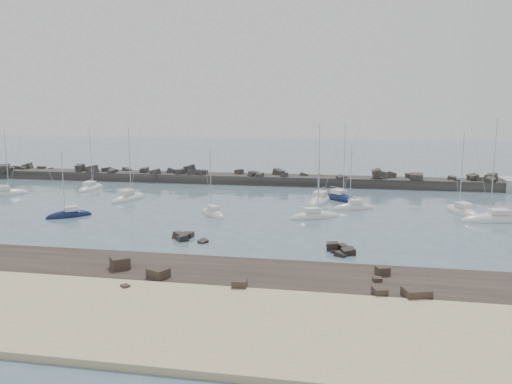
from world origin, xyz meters
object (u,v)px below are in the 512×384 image
at_px(sailboat_9, 462,212).
at_px(sailboat_6, 314,217).
at_px(sailboat_5, 319,202).
at_px(sailboat_2, 69,216).
at_px(sailboat_1, 91,189).
at_px(sailboat_4, 213,214).
at_px(sailboat_10, 495,220).
at_px(sailboat_8, 353,208).
at_px(sailboat_3, 129,199).
at_px(sailboat_0, 5,195).
at_px(sailboat_7, 340,199).

bearing_deg(sailboat_9, sailboat_6, -160.68).
bearing_deg(sailboat_5, sailboat_2, -152.82).
bearing_deg(sailboat_1, sailboat_6, -21.95).
relative_size(sailboat_4, sailboat_10, 0.71).
xyz_separation_m(sailboat_1, sailboat_4, (29.89, -18.70, -0.00)).
bearing_deg(sailboat_10, sailboat_9, 124.52).
height_order(sailboat_6, sailboat_8, sailboat_6).
bearing_deg(sailboat_2, sailboat_3, 80.18).
relative_size(sailboat_2, sailboat_6, 0.87).
distance_m(sailboat_3, sailboat_4, 20.12).
bearing_deg(sailboat_1, sailboat_3, -37.11).
relative_size(sailboat_5, sailboat_6, 1.20).
xyz_separation_m(sailboat_0, sailboat_6, (56.81, -8.94, -0.01)).
distance_m(sailboat_0, sailboat_8, 62.39).
bearing_deg(sailboat_6, sailboat_2, -170.76).
bearing_deg(sailboat_1, sailboat_4, -32.02).
bearing_deg(sailboat_4, sailboat_5, 40.86).
xyz_separation_m(sailboat_1, sailboat_8, (50.47, -10.50, 0.00)).
relative_size(sailboat_4, sailboat_9, 0.82).
xyz_separation_m(sailboat_4, sailboat_7, (18.43, 16.21, 0.01)).
bearing_deg(sailboat_8, sailboat_6, -126.27).
relative_size(sailboat_6, sailboat_10, 0.78).
bearing_deg(sailboat_4, sailboat_10, 4.56).
bearing_deg(sailboat_9, sailboat_4, -167.39).
distance_m(sailboat_1, sailboat_4, 35.26).
height_order(sailboat_7, sailboat_10, sailboat_10).
bearing_deg(sailboat_2, sailboat_10, 7.86).
bearing_deg(sailboat_7, sailboat_1, 177.05).
xyz_separation_m(sailboat_0, sailboat_4, (41.81, -9.54, -0.01)).
bearing_deg(sailboat_9, sailboat_2, -166.82).
xyz_separation_m(sailboat_3, sailboat_10, (57.87, -6.30, -0.02)).
relative_size(sailboat_2, sailboat_4, 0.95).
bearing_deg(sailboat_3, sailboat_8, -1.95).
height_order(sailboat_7, sailboat_8, sailboat_7).
relative_size(sailboat_4, sailboat_8, 0.99).
bearing_deg(sailboat_0, sailboat_10, -4.42).
relative_size(sailboat_8, sailboat_10, 0.71).
relative_size(sailboat_7, sailboat_10, 0.92).
bearing_deg(sailboat_5, sailboat_9, -12.40).
bearing_deg(sailboat_5, sailboat_10, -21.24).
bearing_deg(sailboat_4, sailboat_1, 147.98).
bearing_deg(sailboat_5, sailboat_8, -40.60).
height_order(sailboat_6, sailboat_7, sailboat_7).
bearing_deg(sailboat_9, sailboat_1, 171.04).
distance_m(sailboat_1, sailboat_8, 51.55).
xyz_separation_m(sailboat_5, sailboat_7, (3.43, 3.24, -0.01)).
bearing_deg(sailboat_3, sailboat_2, -99.82).
bearing_deg(sailboat_6, sailboat_4, -177.70).
xyz_separation_m(sailboat_4, sailboat_9, (36.69, 8.20, 0.01)).
bearing_deg(sailboat_4, sailboat_8, 21.72).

